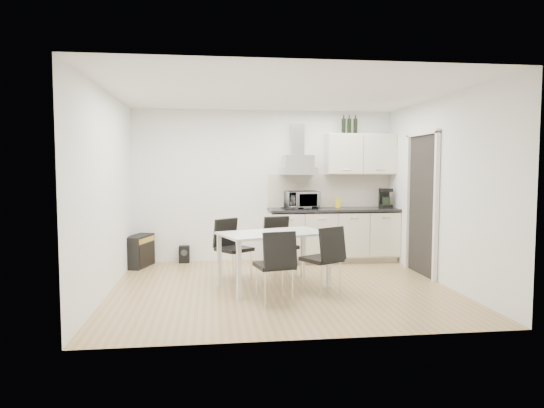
{
  "coord_description": "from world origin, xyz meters",
  "views": [
    {
      "loc": [
        -0.92,
        -6.38,
        1.62
      ],
      "look_at": [
        -0.07,
        0.46,
        1.1
      ],
      "focal_mm": 32.0,
      "sensor_mm": 36.0,
      "label": 1
    }
  ],
  "objects_px": {
    "dining_table": "(274,238)",
    "floor_speaker": "(184,254)",
    "chair_near_left": "(274,266)",
    "kitchenette": "(335,213)",
    "chair_far_right": "(281,247)",
    "chair_near_right": "(321,260)",
    "chair_far_left": "(234,250)",
    "guitar_amp": "(139,251)"
  },
  "relations": [
    {
      "from": "kitchenette",
      "to": "chair_near_right",
      "type": "xyz_separation_m",
      "value": [
        -0.72,
        -2.12,
        -0.39
      ]
    },
    {
      "from": "kitchenette",
      "to": "guitar_amp",
      "type": "relative_size",
      "value": 3.76
    },
    {
      "from": "floor_speaker",
      "to": "chair_near_right",
      "type": "bearing_deg",
      "value": -49.21
    },
    {
      "from": "floor_speaker",
      "to": "chair_near_left",
      "type": "bearing_deg",
      "value": -63.45
    },
    {
      "from": "chair_far_right",
      "to": "chair_near_left",
      "type": "distance_m",
      "value": 1.42
    },
    {
      "from": "chair_far_left",
      "to": "chair_near_left",
      "type": "distance_m",
      "value": 1.29
    },
    {
      "from": "kitchenette",
      "to": "chair_near_right",
      "type": "relative_size",
      "value": 2.86
    },
    {
      "from": "chair_far_right",
      "to": "kitchenette",
      "type": "bearing_deg",
      "value": -150.94
    },
    {
      "from": "chair_far_left",
      "to": "floor_speaker",
      "type": "relative_size",
      "value": 3.07
    },
    {
      "from": "chair_far_right",
      "to": "chair_near_left",
      "type": "height_order",
      "value": "same"
    },
    {
      "from": "chair_far_left",
      "to": "chair_near_left",
      "type": "relative_size",
      "value": 1.0
    },
    {
      "from": "floor_speaker",
      "to": "dining_table",
      "type": "bearing_deg",
      "value": -53.46
    },
    {
      "from": "kitchenette",
      "to": "guitar_amp",
      "type": "xyz_separation_m",
      "value": [
        -3.29,
        -0.08,
        -0.57
      ]
    },
    {
      "from": "chair_near_right",
      "to": "floor_speaker",
      "type": "height_order",
      "value": "chair_near_right"
    },
    {
      "from": "guitar_amp",
      "to": "floor_speaker",
      "type": "bearing_deg",
      "value": 37.14
    },
    {
      "from": "kitchenette",
      "to": "dining_table",
      "type": "bearing_deg",
      "value": -127.07
    },
    {
      "from": "chair_far_right",
      "to": "dining_table",
      "type": "bearing_deg",
      "value": 58.42
    },
    {
      "from": "dining_table",
      "to": "chair_far_left",
      "type": "height_order",
      "value": "chair_far_left"
    },
    {
      "from": "chair_far_left",
      "to": "kitchenette",
      "type": "bearing_deg",
      "value": 176.86
    },
    {
      "from": "chair_far_left",
      "to": "guitar_amp",
      "type": "xyz_separation_m",
      "value": [
        -1.49,
        1.13,
        -0.18
      ]
    },
    {
      "from": "kitchenette",
      "to": "chair_near_right",
      "type": "distance_m",
      "value": 2.27
    },
    {
      "from": "dining_table",
      "to": "floor_speaker",
      "type": "relative_size",
      "value": 5.55
    },
    {
      "from": "kitchenette",
      "to": "chair_far_right",
      "type": "relative_size",
      "value": 2.86
    },
    {
      "from": "chair_near_left",
      "to": "chair_near_right",
      "type": "height_order",
      "value": "same"
    },
    {
      "from": "kitchenette",
      "to": "chair_near_left",
      "type": "relative_size",
      "value": 2.86
    },
    {
      "from": "kitchenette",
      "to": "dining_table",
      "type": "relative_size",
      "value": 1.58
    },
    {
      "from": "guitar_amp",
      "to": "floor_speaker",
      "type": "xyz_separation_m",
      "value": [
        0.71,
        0.25,
        -0.12
      ]
    },
    {
      "from": "chair_far_left",
      "to": "chair_near_right",
      "type": "bearing_deg",
      "value": 102.64
    },
    {
      "from": "chair_near_right",
      "to": "floor_speaker",
      "type": "relative_size",
      "value": 3.07
    },
    {
      "from": "dining_table",
      "to": "chair_near_left",
      "type": "distance_m",
      "value": 0.78
    },
    {
      "from": "chair_far_left",
      "to": "chair_near_right",
      "type": "xyz_separation_m",
      "value": [
        1.07,
        -0.9,
        0.0
      ]
    },
    {
      "from": "kitchenette",
      "to": "chair_far_right",
      "type": "bearing_deg",
      "value": -136.03
    },
    {
      "from": "chair_near_left",
      "to": "chair_far_right",
      "type": "bearing_deg",
      "value": 66.46
    },
    {
      "from": "chair_far_right",
      "to": "chair_near_left",
      "type": "xyz_separation_m",
      "value": [
        -0.28,
        -1.39,
        0.0
      ]
    },
    {
      "from": "guitar_amp",
      "to": "dining_table",
      "type": "bearing_deg",
      "value": -21.12
    },
    {
      "from": "kitchenette",
      "to": "chair_far_left",
      "type": "bearing_deg",
      "value": -145.84
    },
    {
      "from": "kitchenette",
      "to": "chair_near_left",
      "type": "bearing_deg",
      "value": -119.36
    },
    {
      "from": "chair_far_right",
      "to": "chair_near_right",
      "type": "distance_m",
      "value": 1.13
    },
    {
      "from": "kitchenette",
      "to": "floor_speaker",
      "type": "height_order",
      "value": "kitchenette"
    },
    {
      "from": "chair_near_right",
      "to": "dining_table",
      "type": "bearing_deg",
      "value": 112.99
    },
    {
      "from": "kitchenette",
      "to": "chair_far_right",
      "type": "distance_m",
      "value": 1.56
    },
    {
      "from": "kitchenette",
      "to": "chair_near_left",
      "type": "xyz_separation_m",
      "value": [
        -1.37,
        -2.44,
        -0.39
      ]
    }
  ]
}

